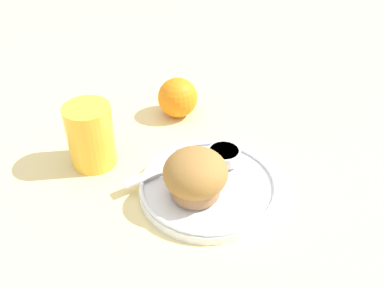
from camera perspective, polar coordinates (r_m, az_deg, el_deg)
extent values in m
plane|color=beige|center=(0.64, 0.91, -6.50)|extent=(3.00, 3.00, 0.00)
cylinder|color=white|center=(0.64, 2.16, -5.90)|extent=(0.21, 0.21, 0.01)
torus|color=white|center=(0.63, 2.19, -5.24)|extent=(0.20, 0.20, 0.01)
cylinder|color=#9E7047|center=(0.60, 0.44, -5.44)|extent=(0.07, 0.07, 0.03)
ellipsoid|color=olive|center=(0.59, 0.45, -3.84)|extent=(0.09, 0.09, 0.06)
cylinder|color=silver|center=(0.66, 4.41, -1.52)|extent=(0.05, 0.05, 0.02)
cylinder|color=beige|center=(0.66, 4.44, -1.02)|extent=(0.05, 0.05, 0.00)
sphere|color=#B7192D|center=(0.63, -1.96, -4.17)|extent=(0.02, 0.02, 0.02)
sphere|color=#B7192D|center=(0.64, -1.16, -3.49)|extent=(0.02, 0.02, 0.02)
cube|color=silver|center=(0.66, -1.50, -2.40)|extent=(0.19, 0.08, 0.00)
sphere|color=orange|center=(0.79, -1.93, 6.21)|extent=(0.07, 0.07, 0.07)
cylinder|color=gold|center=(0.68, -13.36, 1.09)|extent=(0.07, 0.07, 0.10)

